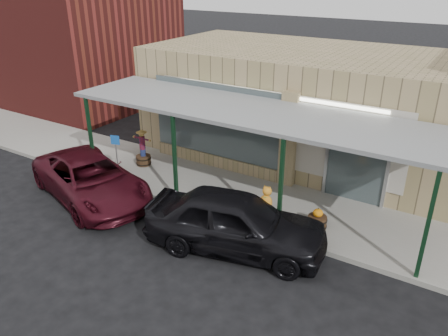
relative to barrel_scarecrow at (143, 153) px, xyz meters
The scene contains 10 objects.
ground 5.92m from the barrel_scarecrow, 39.13° to the right, with size 120.00×120.00×0.00m, color black.
sidewalk 4.60m from the barrel_scarecrow, ahead, with size 40.00×3.20×0.15m, color gray.
storefront 6.54m from the barrel_scarecrow, 44.30° to the left, with size 12.00×6.25×4.20m.
awning 5.15m from the barrel_scarecrow, ahead, with size 12.00×3.00×3.04m.
block_buildings_near 9.12m from the barrel_scarecrow, 39.88° to the left, with size 61.00×8.00×8.00m.
barrel_scarecrow is the anchor object (origin of this frame).
barrel_pumpkin 7.25m from the barrel_scarecrow, ahead, with size 0.73×0.73×0.65m.
handicap_sign 1.42m from the barrel_scarecrow, 90.80° to the right, with size 0.32×0.11×1.59m.
parked_sedan 6.22m from the barrel_scarecrow, 25.39° to the right, with size 5.17×3.00×1.66m.
car_maroon 2.72m from the barrel_scarecrow, 86.98° to the right, with size 2.34×5.08×1.41m, color #410D17.
Camera 1 is at (6.01, -7.57, 7.00)m, focal length 35.00 mm.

